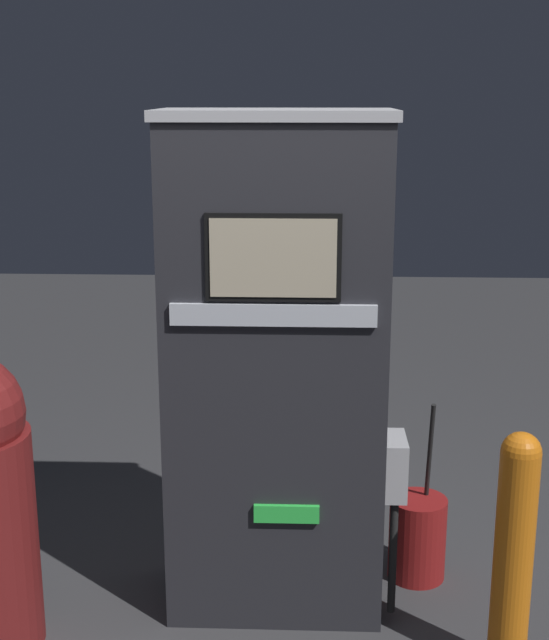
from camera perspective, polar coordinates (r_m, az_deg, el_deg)
ground_plane at (r=3.79m, az=-0.08°, el=-19.21°), size 14.00×14.00×0.00m
gas_pump at (r=3.55m, az=0.12°, el=-3.25°), size 0.96×0.51×2.03m
safety_bollard at (r=3.41m, az=15.07°, el=-14.03°), size 0.14×0.14×0.95m
squeegee_bucket at (r=4.09m, az=9.12°, el=-13.55°), size 0.25×0.25×0.83m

